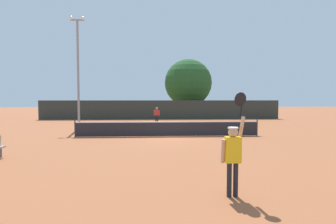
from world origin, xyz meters
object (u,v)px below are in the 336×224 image
object	(u,v)px
tennis_ball	(196,136)
large_tree	(188,83)
light_pole	(78,66)
player_receiving	(157,114)
parked_car_near	(204,111)
player_serving	(233,151)

from	to	relation	value
tennis_ball	large_tree	bearing A→B (deg)	83.93
light_pole	large_tree	bearing A→B (deg)	53.57
player_receiving	light_pole	distance (m)	8.72
large_tree	parked_car_near	world-z (taller)	large_tree
tennis_ball	parked_car_near	distance (m)	19.80
player_serving	light_pole	distance (m)	17.76
player_serving	tennis_ball	distance (m)	10.42
light_pole	player_receiving	bearing A→B (deg)	34.35
player_receiving	large_tree	size ratio (longest dim) A/B	0.20
player_serving	large_tree	distance (m)	30.38
player_serving	tennis_ball	xyz separation A→B (m)	(0.74, 10.34, -1.11)
tennis_ball	large_tree	xyz separation A→B (m)	(2.10, 19.72, 4.56)
player_serving	player_receiving	size ratio (longest dim) A/B	1.68
player_serving	light_pole	xyz separation A→B (m)	(-7.99, 15.38, 3.90)
player_receiving	parked_car_near	xyz separation A→B (m)	(6.67, 9.93, -0.15)
tennis_ball	large_tree	distance (m)	20.34
parked_car_near	tennis_ball	bearing A→B (deg)	-97.10
tennis_ball	player_receiving	bearing A→B (deg)	104.21
light_pole	large_tree	distance (m)	18.24
light_pole	large_tree	size ratio (longest dim) A/B	1.14
player_serving	large_tree	world-z (taller)	large_tree
tennis_ball	light_pole	world-z (taller)	light_pole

